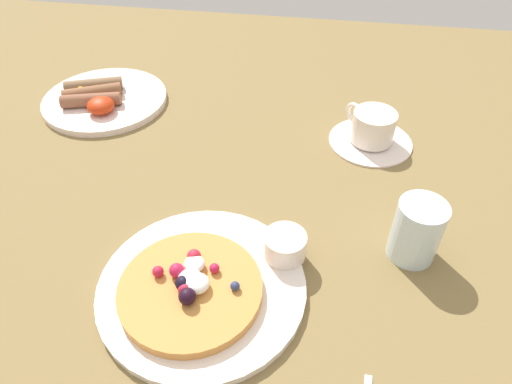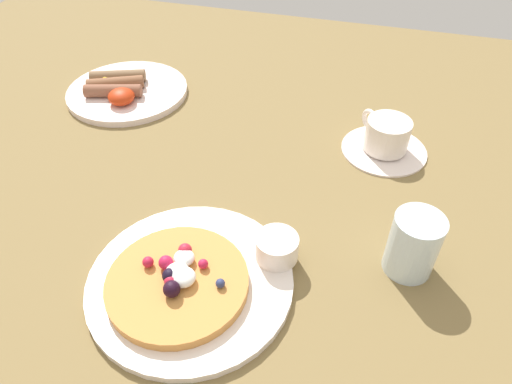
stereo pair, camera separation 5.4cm
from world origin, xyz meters
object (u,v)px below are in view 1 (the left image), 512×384
at_px(syrup_ramekin, 285,245).
at_px(breakfast_plate, 105,100).
at_px(coffee_saucer, 370,141).
at_px(pancake_plate, 205,287).
at_px(water_glass, 417,231).
at_px(coffee_cup, 373,126).

height_order(syrup_ramekin, breakfast_plate, syrup_ramekin).
bearing_deg(coffee_saucer, breakfast_plate, 174.30).
distance_m(pancake_plate, coffee_saucer, 0.40).
xyz_separation_m(pancake_plate, water_glass, (0.25, 0.10, 0.04)).
distance_m(syrup_ramekin, breakfast_plate, 0.50).
distance_m(pancake_plate, breakfast_plate, 0.49).
bearing_deg(breakfast_plate, syrup_ramekin, -40.70).
height_order(coffee_cup, water_glass, water_glass).
relative_size(coffee_cup, water_glass, 1.00).
bearing_deg(syrup_ramekin, coffee_saucer, 67.32).
bearing_deg(coffee_cup, water_glass, -78.95).
xyz_separation_m(syrup_ramekin, breakfast_plate, (-0.38, 0.33, -0.02)).
xyz_separation_m(breakfast_plate, coffee_cup, (0.49, -0.05, 0.03)).
xyz_separation_m(coffee_cup, water_glass, (0.05, -0.24, 0.01)).
relative_size(syrup_ramekin, breakfast_plate, 0.24).
height_order(pancake_plate, coffee_cup, coffee_cup).
bearing_deg(syrup_ramekin, breakfast_plate, 139.30).
bearing_deg(breakfast_plate, coffee_cup, -5.57).
bearing_deg(water_glass, coffee_cup, 101.05).
relative_size(pancake_plate, syrup_ramekin, 4.63).
relative_size(pancake_plate, water_glass, 2.97).
distance_m(breakfast_plate, water_glass, 0.61).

